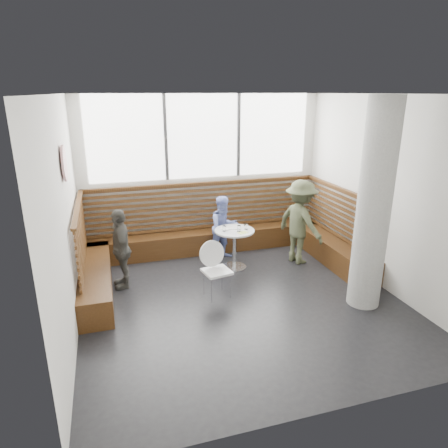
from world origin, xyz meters
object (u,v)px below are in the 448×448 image
object	(u,v)px
concrete_column	(374,207)
cafe_chair	(216,265)
adult_man	(300,222)
child_back	(224,228)
child_left	(121,249)
cafe_table	(234,241)

from	to	relation	value
concrete_column	cafe_chair	bearing A→B (deg)	156.82
cafe_chair	adult_man	xyz separation A→B (m)	(1.94, 0.85, 0.29)
adult_man	child_back	xyz separation A→B (m)	(-1.37, 0.59, -0.18)
child_back	adult_man	bearing A→B (deg)	-36.76
adult_man	child_back	size ratio (longest dim) A/B	1.28
concrete_column	adult_man	distance (m)	1.96
child_back	child_left	xyz separation A→B (m)	(-2.02, -0.68, 0.05)
child_back	cafe_table	bearing A→B (deg)	-96.77
concrete_column	cafe_table	size ratio (longest dim) A/B	4.17
concrete_column	cafe_chair	world-z (taller)	concrete_column
concrete_column	cafe_chair	xyz separation A→B (m)	(-2.19, 0.94, -1.06)
child_left	cafe_table	bearing A→B (deg)	93.08
child_left	concrete_column	bearing A→B (deg)	63.38
adult_man	child_left	distance (m)	3.40
cafe_table	cafe_chair	distance (m)	1.13
adult_man	child_left	world-z (taller)	adult_man
concrete_column	child_back	xyz separation A→B (m)	(-1.62, 2.38, -0.95)
cafe_chair	child_left	world-z (taller)	child_left
concrete_column	cafe_chair	size ratio (longest dim) A/B	3.48
cafe_chair	child_back	bearing A→B (deg)	57.57
cafe_table	child_left	xyz separation A→B (m)	(-2.08, -0.17, 0.15)
cafe_table	child_back	xyz separation A→B (m)	(-0.06, 0.50, 0.10)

